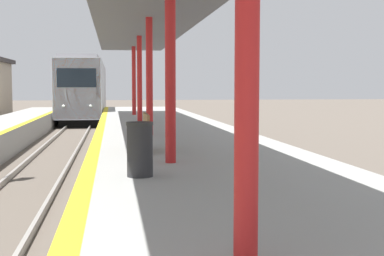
{
  "coord_description": "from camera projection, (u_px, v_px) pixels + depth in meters",
  "views": [
    {
      "loc": [
        2.12,
        -1.8,
        2.56
      ],
      "look_at": [
        5.2,
        18.94,
        0.93
      ],
      "focal_mm": 50.0,
      "sensor_mm": 36.0,
      "label": 1
    }
  ],
  "objects": [
    {
      "name": "trash_bin",
      "position": [
        140.0,
        149.0,
        9.34
      ],
      "size": [
        0.48,
        0.48,
        0.96
      ],
      "color": "#262628",
      "rests_on": "platform_right"
    },
    {
      "name": "train",
      "position": [
        86.0,
        90.0,
        42.57
      ],
      "size": [
        2.89,
        21.81,
        4.55
      ],
      "color": "black",
      "rests_on": "ground"
    },
    {
      "name": "station_canopy",
      "position": [
        149.0,
        16.0,
        17.04
      ],
      "size": [
        3.62,
        31.67,
        3.98
      ],
      "color": "red",
      "rests_on": "platform_right"
    },
    {
      "name": "bench",
      "position": [
        141.0,
        131.0,
        13.04
      ],
      "size": [
        0.44,
        1.72,
        0.92
      ],
      "color": "brown",
      "rests_on": "platform_right"
    }
  ]
}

